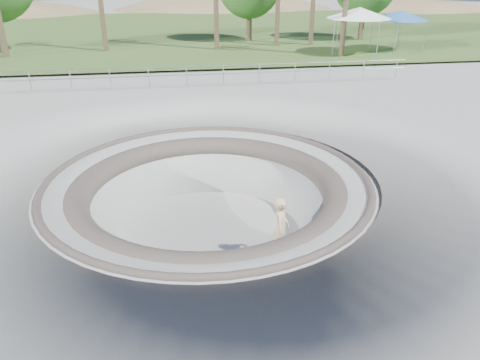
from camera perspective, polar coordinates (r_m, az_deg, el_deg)
The scene contains 9 objects.
ground at distance 14.66m, azimuth -3.98°, elevation -0.03°, with size 180.00×180.00×0.00m, color #ACADA7.
skate_bowl at distance 15.52m, azimuth -3.78°, elevation -6.16°, with size 14.00×14.00×4.10m.
grass_strip at distance 47.64m, azimuth -7.95°, elevation 17.54°, with size 180.00×36.00×0.12m.
distant_hills at distance 71.82m, azimuth -5.06°, elevation 14.26°, with size 103.20×45.00×28.60m.
safety_railing at distance 25.87m, azimuth -6.54°, elevation 12.54°, with size 25.00×0.06×1.03m.
skateboard at distance 14.19m, azimuth 4.83°, elevation -9.52°, with size 0.82×0.33×0.08m.
skater at distance 13.64m, azimuth 4.99°, elevation -5.99°, with size 0.73×0.48×2.00m, color #CBB483.
canopy_white at distance 35.25m, azimuth 14.32°, elevation 19.13°, with size 5.66×5.66×3.15m.
canopy_blue at distance 37.55m, azimuth 18.97°, elevation 18.45°, with size 5.41×5.41×2.82m.
Camera 1 is at (-1.05, -13.26, 6.17)m, focal length 35.00 mm.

